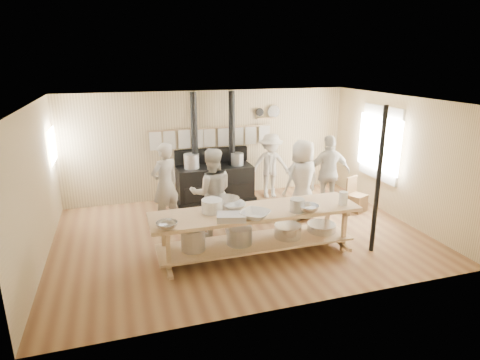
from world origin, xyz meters
The scene contains 24 objects.
ground centered at (0.00, 0.00, 0.00)m, with size 7.00×7.00×0.00m, color brown.
room_shell centered at (0.00, 0.00, 1.62)m, with size 7.00×7.00×7.00m.
window_right centered at (3.47, 0.60, 1.50)m, with size 0.09×1.50×1.65m.
left_opening centered at (-3.45, 2.00, 1.60)m, with size 0.00×0.90×0.90m.
stove centered at (-0.01, 2.12, 0.52)m, with size 1.90×0.75×2.60m.
towel_rail centered at (0.00, 2.40, 1.55)m, with size 3.00×0.04×0.47m.
back_wall_shelf centered at (1.46, 2.43, 2.00)m, with size 0.63×0.14×0.32m.
prep_table centered at (-0.01, -0.90, 0.52)m, with size 3.60×0.90×0.85m.
support_post centered at (2.05, -1.35, 1.30)m, with size 0.08×0.08×2.60m, color black.
cook_far_left centered at (-1.31, 0.97, 0.86)m, with size 0.63×0.41×1.73m, color #B9B0A4.
cook_left centered at (-0.53, 0.16, 0.87)m, with size 0.84×0.66×1.74m, color #B9B0A4.
cook_center centered at (1.49, 0.41, 0.86)m, with size 0.84×0.55×1.73m, color #B9B0A4.
cook_right centered at (2.31, 0.77, 0.86)m, with size 1.00×0.42×1.71m, color #B9B0A4.
cook_by_window centered at (1.37, 1.95, 0.80)m, with size 1.03×0.59×1.59m, color #B9B0A4.
chair centered at (2.88, 0.46, 0.23)m, with size 0.48×0.48×0.78m.
bowl_white_a centered at (-0.34, -0.71, 0.90)m, with size 0.39×0.39×0.10m, color white.
bowl_steel_a centered at (-1.55, -1.23, 0.90)m, with size 0.33×0.33×0.10m, color silver.
bowl_white_b centered at (-0.13, -1.23, 0.91)m, with size 0.47×0.47×0.11m, color white.
bowl_steel_b centered at (0.81, -1.23, 0.91)m, with size 0.37×0.37×0.11m, color silver.
roasting_pan centered at (-0.53, -1.20, 0.90)m, with size 0.46×0.31×0.10m, color #B2B2B7.
mixing_bowl_large centered at (-0.44, -0.57, 0.92)m, with size 0.47×0.47×0.15m, color silver.
bucket_galv centered at (0.63, -1.17, 0.96)m, with size 0.24×0.24×0.22m, color gray.
deep_bowl_enamel centered at (-0.74, -0.77, 0.96)m, with size 0.35×0.35×0.22m, color white.
pitcher centered at (1.55, -1.10, 0.97)m, with size 0.15×0.15×0.24m, color white.
Camera 1 is at (-2.14, -6.91, 3.32)m, focal length 30.00 mm.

